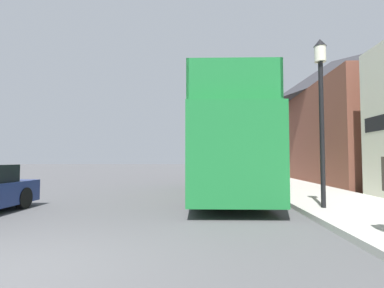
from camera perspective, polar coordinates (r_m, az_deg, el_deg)
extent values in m
plane|color=#4C4C4F|center=(24.90, -3.44, -6.41)|extent=(144.00, 144.00, 0.00)
cube|color=#ADAAA3|center=(22.19, 14.31, -6.56)|extent=(3.58, 108.00, 0.14)
cube|color=brown|center=(23.98, 25.31, 0.77)|extent=(6.00, 17.49, 5.88)
pyramid|color=#2D2D33|center=(24.63, 25.08, 10.92)|extent=(6.00, 17.49, 2.83)
cube|color=#1E7A38|center=(12.61, 5.58, -2.32)|extent=(2.79, 10.66, 2.69)
cube|color=yellow|center=(12.08, 5.76, -1.66)|extent=(2.69, 5.89, 0.45)
cube|color=black|center=(12.65, 5.56, 1.50)|extent=(2.80, 9.81, 0.70)
cube|color=#1E7A38|center=(12.70, 5.54, 3.98)|extent=(2.77, 9.81, 0.10)
cube|color=#1E7A38|center=(12.76, -0.01, 6.60)|extent=(0.32, 9.75, 1.08)
cube|color=#1E7A38|center=(12.93, 10.99, 6.53)|extent=(0.32, 9.75, 1.08)
cube|color=#1E7A38|center=(8.07, 8.07, 12.31)|extent=(2.52, 0.13, 1.08)
cube|color=#1E7A38|center=(16.87, 4.51, 4.26)|extent=(2.56, 1.55, 1.08)
cylinder|color=black|center=(15.89, 0.61, -6.46)|extent=(0.31, 1.06, 1.05)
cylinder|color=black|center=(16.02, 8.81, -6.40)|extent=(0.31, 1.06, 1.05)
cylinder|color=black|center=(9.55, 0.09, -8.77)|extent=(0.31, 1.06, 1.05)
cylinder|color=black|center=(9.77, 13.68, -8.56)|extent=(0.31, 1.06, 1.05)
cube|color=#9E9EA3|center=(21.80, 6.80, -5.35)|extent=(1.81, 4.08, 0.81)
cube|color=black|center=(21.66, 6.83, -3.54)|extent=(1.54, 1.98, 0.57)
cylinder|color=black|center=(22.99, 4.56, -5.88)|extent=(0.22, 0.66, 0.65)
cylinder|color=black|center=(23.14, 8.41, -5.84)|extent=(0.22, 0.66, 0.65)
cylinder|color=black|center=(20.50, 5.00, -6.23)|extent=(0.22, 0.66, 0.65)
cylinder|color=black|center=(20.67, 9.31, -6.18)|extent=(0.22, 0.66, 0.65)
cylinder|color=black|center=(10.56, -29.41, -8.97)|extent=(0.21, 0.64, 0.64)
cylinder|color=black|center=(9.28, 23.52, 1.80)|extent=(0.13, 0.13, 4.17)
cylinder|color=silver|center=(9.74, 23.23, 15.46)|extent=(0.32, 0.32, 0.45)
cone|color=black|center=(9.85, 23.19, 17.31)|extent=(0.35, 0.35, 0.22)
cylinder|color=black|center=(17.06, 13.42, -1.15)|extent=(0.13, 0.13, 3.74)
cylinder|color=silver|center=(17.26, 13.33, 5.83)|extent=(0.32, 0.32, 0.45)
cone|color=black|center=(17.31, 13.32, 6.92)|extent=(0.35, 0.35, 0.22)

